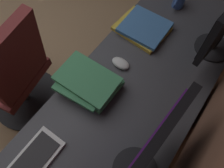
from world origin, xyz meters
The scene contains 8 objects.
desk centered at (0.02, 1.59, 0.66)m, with size 2.14×0.66×0.73m.
drawer_pedestal centered at (-0.26, 1.62, 0.35)m, with size 0.40×0.51×0.69m.
monitor_primary centered at (0.22, 1.81, 0.99)m, with size 0.49×0.20×0.46m.
mouse_main centered at (-0.20, 1.45, 0.75)m, with size 0.06×0.10×0.03m, color silver.
book_stack_near centered at (-0.48, 1.42, 0.75)m, with size 0.25×0.31×0.05m.
book_stack_far centered at (0.01, 1.39, 0.78)m, with size 0.25×0.30×0.09m.
coffee_mug centered at (-0.78, 1.49, 0.78)m, with size 0.11×0.07×0.09m.
office_chair centered at (0.15, 0.84, 0.46)m, with size 0.56×0.58×0.97m.
Camera 1 is at (0.37, 1.79, 1.77)m, focal length 35.63 mm.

